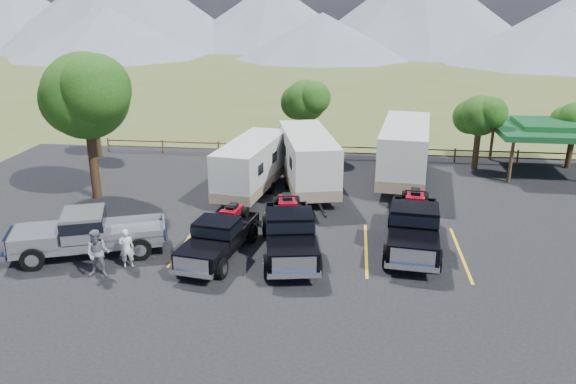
# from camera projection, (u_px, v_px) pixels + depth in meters

# --- Properties ---
(ground) EXTENTS (320.00, 320.00, 0.00)m
(ground) POSITION_uv_depth(u_px,v_px,m) (313.00, 293.00, 20.82)
(ground) COLOR #4B5C27
(ground) RESTS_ON ground
(asphalt_lot) EXTENTS (44.00, 34.00, 0.04)m
(asphalt_lot) POSITION_uv_depth(u_px,v_px,m) (319.00, 257.00, 23.63)
(asphalt_lot) COLOR black
(asphalt_lot) RESTS_ON ground
(stall_lines) EXTENTS (12.12, 5.50, 0.01)m
(stall_lines) POSITION_uv_depth(u_px,v_px,m) (320.00, 247.00, 24.56)
(stall_lines) COLOR yellow
(stall_lines) RESTS_ON asphalt_lot
(tree_big_nw) EXTENTS (5.54, 5.18, 7.84)m
(tree_big_nw) POSITION_uv_depth(u_px,v_px,m) (85.00, 96.00, 28.87)
(tree_big_nw) COLOR #302112
(tree_big_nw) RESTS_ON ground
(tree_ne_a) EXTENTS (3.11, 2.92, 4.76)m
(tree_ne_a) POSITION_uv_depth(u_px,v_px,m) (480.00, 116.00, 34.66)
(tree_ne_a) COLOR #302112
(tree_ne_a) RESTS_ON ground
(tree_ne_b) EXTENTS (2.77, 2.59, 4.27)m
(tree_ne_b) POSITION_uv_depth(u_px,v_px,m) (575.00, 120.00, 35.04)
(tree_ne_b) COLOR #302112
(tree_ne_b) RESTS_ON ground
(tree_north) EXTENTS (3.46, 3.24, 5.25)m
(tree_north) POSITION_uv_depth(u_px,v_px,m) (305.00, 101.00, 37.65)
(tree_north) COLOR #302112
(tree_north) RESTS_ON ground
(tree_nw_small) EXTENTS (2.59, 2.43, 3.85)m
(tree_nw_small) POSITION_uv_depth(u_px,v_px,m) (95.00, 117.00, 37.67)
(tree_nw_small) COLOR #302112
(tree_nw_small) RESTS_ON ground
(rail_fence) EXTENTS (36.12, 0.12, 1.00)m
(rail_fence) POSITION_uv_depth(u_px,v_px,m) (364.00, 151.00, 37.77)
(rail_fence) COLOR brown
(rail_fence) RESTS_ON ground
(pavilion) EXTENTS (6.20, 6.20, 3.22)m
(pavilion) POSITION_uv_depth(u_px,v_px,m) (546.00, 128.00, 34.42)
(pavilion) COLOR brown
(pavilion) RESTS_ON ground
(mountain_range) EXTENTS (209.00, 71.00, 20.00)m
(mountain_range) POSITION_uv_depth(u_px,v_px,m) (316.00, 11.00, 118.58)
(mountain_range) COLOR slate
(mountain_range) RESTS_ON ground
(rig_left) EXTENTS (2.65, 5.78, 1.86)m
(rig_left) POSITION_uv_depth(u_px,v_px,m) (220.00, 236.00, 23.49)
(rig_left) COLOR black
(rig_left) RESTS_ON asphalt_lot
(rig_center) EXTENTS (3.10, 6.63, 2.13)m
(rig_center) POSITION_uv_depth(u_px,v_px,m) (289.00, 230.00, 23.71)
(rig_center) COLOR black
(rig_center) RESTS_ON asphalt_lot
(rig_right) EXTENTS (2.81, 6.68, 2.17)m
(rig_right) POSITION_uv_depth(u_px,v_px,m) (414.00, 224.00, 24.27)
(rig_right) COLOR black
(rig_right) RESTS_ON asphalt_lot
(trailer_left) EXTENTS (3.27, 8.59, 2.97)m
(trailer_left) POSITION_uv_depth(u_px,v_px,m) (252.00, 166.00, 30.83)
(trailer_left) COLOR silver
(trailer_left) RESTS_ON asphalt_lot
(trailer_center) EXTENTS (4.14, 9.33, 3.24)m
(trailer_center) POSITION_uv_depth(u_px,v_px,m) (308.00, 161.00, 31.40)
(trailer_center) COLOR silver
(trailer_center) RESTS_ON asphalt_lot
(trailer_right) EXTENTS (3.58, 10.07, 3.48)m
(trailer_right) POSITION_uv_depth(u_px,v_px,m) (404.00, 152.00, 32.64)
(trailer_right) COLOR silver
(trailer_right) RESTS_ON asphalt_lot
(pickup_silver) EXTENTS (6.79, 4.16, 1.94)m
(pickup_silver) POSITION_uv_depth(u_px,v_px,m) (89.00, 232.00, 23.51)
(pickup_silver) COLOR #93949B
(pickup_silver) RESTS_ON asphalt_lot
(person_a) EXTENTS (0.69, 0.56, 1.64)m
(person_a) POSITION_uv_depth(u_px,v_px,m) (127.00, 248.00, 22.48)
(person_a) COLOR white
(person_a) RESTS_ON asphalt_lot
(person_b) EXTENTS (1.03, 0.85, 1.93)m
(person_b) POSITION_uv_depth(u_px,v_px,m) (98.00, 253.00, 21.67)
(person_b) COLOR gray
(person_b) RESTS_ON asphalt_lot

